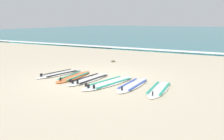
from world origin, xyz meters
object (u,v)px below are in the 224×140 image
Objects in this scene: surfboard_3 at (109,83)px; surfboard_4 at (133,85)px; surfboard_0 at (59,74)px; surfboard_1 at (74,77)px; surfboard_5 at (159,89)px; surfboard_2 at (89,79)px.

surfboard_4 is at bearing 7.68° from surfboard_3.
surfboard_0 and surfboard_4 have the same top height.
surfboard_3 is at bearing -6.04° from surfboard_1.
surfboard_5 is (3.17, -0.10, 0.00)m from surfboard_1.
surfboard_0 and surfboard_3 have the same top height.
surfboard_1 is 0.83× the size of surfboard_3.
surfboard_0 and surfboard_1 have the same top height.
surfboard_0 is 1.49m from surfboard_2.
surfboard_1 is at bearing -9.57° from surfboard_0.
surfboard_5 is at bearing -2.81° from surfboard_4.
surfboard_0 is 1.06× the size of surfboard_4.
surfboard_2 is (0.69, -0.06, 0.00)m from surfboard_1.
surfboard_0 is 1.02× the size of surfboard_1.
surfboard_1 is 3.17m from surfboard_5.
surfboard_1 and surfboard_5 have the same top height.
surfboard_0 is at bearing 172.75° from surfboard_3.
surfboard_0 is 0.85× the size of surfboard_3.
surfboard_1 and surfboard_4 have the same top height.
surfboard_3 is (0.84, -0.10, -0.00)m from surfboard_2.
surfboard_1 is 1.03× the size of surfboard_4.
surfboard_0 is 1.05× the size of surfboard_5.
surfboard_3 is at bearing -172.32° from surfboard_4.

